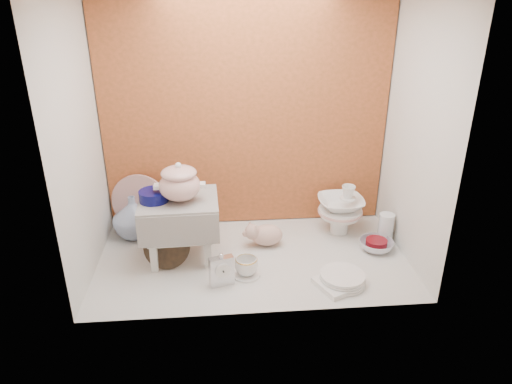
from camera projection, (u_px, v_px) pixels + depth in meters
ground at (253, 258)px, 2.78m from camera, size 1.80×1.80×0.00m
niche_shell at (250, 95)px, 2.56m from camera, size 1.86×1.03×1.53m
step_stool at (181, 229)px, 2.72m from camera, size 0.45×0.39×0.38m
soup_tureen at (179, 182)px, 2.57m from camera, size 0.29×0.29×0.23m
cobalt_bowl at (154, 196)px, 2.60m from camera, size 0.21×0.21×0.06m
floral_platter at (141, 203)px, 3.02m from camera, size 0.38×0.13×0.39m
blue_white_vase at (133, 217)px, 2.97m from camera, size 0.33×0.33×0.27m
lacquer_tray at (167, 246)px, 2.66m from camera, size 0.27×0.14×0.25m
mantel_clock at (222, 270)px, 2.50m from camera, size 0.14×0.08×0.19m
plush_pig at (267, 235)px, 2.89m from camera, size 0.28×0.23×0.15m
teacup_saucer at (246, 275)px, 2.62m from camera, size 0.16×0.16×0.01m
gold_rim_teacup at (246, 266)px, 2.59m from camera, size 0.17×0.17×0.10m
lattice_dish at (337, 284)px, 2.52m from camera, size 0.27×0.27×0.03m
dinner_plate_stack at (342, 278)px, 2.54m from camera, size 0.34×0.34×0.06m
crystal_bowl at (376, 245)px, 2.85m from camera, size 0.21×0.21×0.06m
clear_glass_vase at (386, 228)px, 2.93m from camera, size 0.11×0.11×0.19m
porcelain_tower at (340, 209)px, 3.01m from camera, size 0.31×0.31×0.33m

